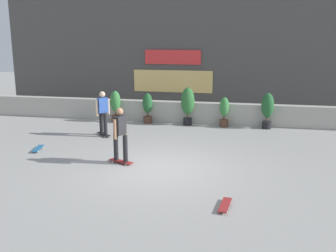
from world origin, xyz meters
TOP-DOWN VIEW (x-y plane):
  - ground_plane at (0.00, 0.00)m, footprint 48.00×48.00m
  - planter_wall at (0.00, 6.00)m, footprint 18.00×0.40m
  - building_backdrop at (-0.00, 10.00)m, footprint 20.00×2.08m
  - potted_plant_0 at (-3.13, 5.55)m, footprint 0.44×0.44m
  - potted_plant_1 at (-1.69, 5.55)m, footprint 0.41×0.41m
  - potted_plant_2 at (0.04, 5.55)m, footprint 0.56×0.56m
  - potted_plant_3 at (1.55, 5.55)m, footprint 0.38×0.38m
  - potted_plant_4 at (3.28, 5.55)m, footprint 0.49×0.49m
  - skater_mid_plaza at (-1.18, 0.20)m, footprint 0.82×0.53m
  - skater_far_right at (-2.81, 3.16)m, footprint 0.71×0.71m
  - skateboard_near_camera at (2.06, -2.30)m, footprint 0.28×0.82m
  - skateboard_aside at (-4.30, 0.96)m, footprint 0.35×0.82m

SIDE VIEW (x-z plane):
  - ground_plane at x=0.00m, z-range 0.00..0.00m
  - skateboard_near_camera at x=2.06m, z-range 0.02..0.10m
  - skateboard_aside at x=-4.30m, z-range 0.02..0.10m
  - planter_wall at x=0.00m, z-range 0.00..0.90m
  - potted_plant_3 at x=1.55m, z-range 0.05..1.28m
  - potted_plant_1 at x=-1.69m, z-range 0.07..1.37m
  - potted_plant_0 at x=-3.13m, z-range 0.09..1.45m
  - potted_plant_4 at x=3.28m, z-range 0.11..1.57m
  - potted_plant_2 at x=0.04m, z-range 0.14..1.73m
  - skater_mid_plaza at x=-1.18m, z-range 0.09..1.79m
  - skater_far_right at x=-2.81m, z-range 0.09..1.79m
  - building_backdrop at x=0.00m, z-range 0.00..6.50m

